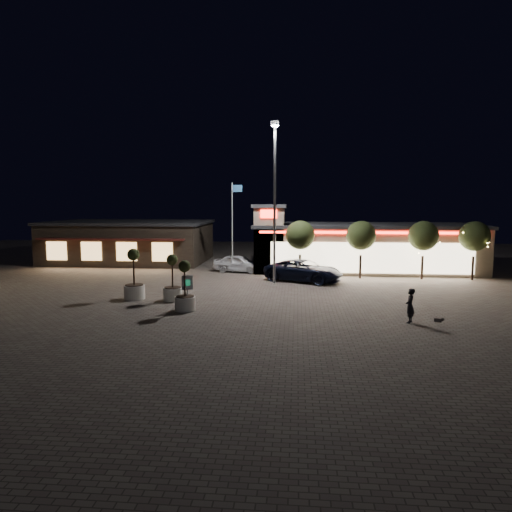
# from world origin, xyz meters

# --- Properties ---
(ground) EXTENTS (90.00, 90.00, 0.00)m
(ground) POSITION_xyz_m (0.00, 0.00, 0.00)
(ground) COLOR #655C52
(ground) RESTS_ON ground
(retail_building) EXTENTS (20.40, 8.40, 6.10)m
(retail_building) POSITION_xyz_m (9.51, 15.82, 2.21)
(retail_building) COLOR gray
(retail_building) RESTS_ON ground
(restaurant_building) EXTENTS (16.40, 11.00, 4.30)m
(restaurant_building) POSITION_xyz_m (-14.00, 19.97, 2.16)
(restaurant_building) COLOR #382D23
(restaurant_building) RESTS_ON ground
(floodlight_pole) EXTENTS (0.60, 0.40, 12.38)m
(floodlight_pole) POSITION_xyz_m (2.00, 8.00, 7.02)
(floodlight_pole) COLOR gray
(floodlight_pole) RESTS_ON ground
(flagpole) EXTENTS (0.95, 0.10, 8.00)m
(flagpole) POSITION_xyz_m (-1.90, 13.00, 4.74)
(flagpole) COLOR white
(flagpole) RESTS_ON ground
(string_tree_a) EXTENTS (2.42, 2.42, 4.79)m
(string_tree_a) POSITION_xyz_m (4.00, 11.00, 3.56)
(string_tree_a) COLOR #332319
(string_tree_a) RESTS_ON ground
(string_tree_b) EXTENTS (2.42, 2.42, 4.79)m
(string_tree_b) POSITION_xyz_m (9.00, 11.00, 3.56)
(string_tree_b) COLOR #332319
(string_tree_b) RESTS_ON ground
(string_tree_c) EXTENTS (2.42, 2.42, 4.79)m
(string_tree_c) POSITION_xyz_m (14.00, 11.00, 3.56)
(string_tree_c) COLOR #332319
(string_tree_c) RESTS_ON ground
(string_tree_d) EXTENTS (2.42, 2.42, 4.79)m
(string_tree_d) POSITION_xyz_m (18.00, 11.00, 3.56)
(string_tree_d) COLOR #332319
(string_tree_d) RESTS_ON ground
(pickup_truck) EXTENTS (6.85, 5.10, 1.73)m
(pickup_truck) POSITION_xyz_m (4.30, 9.12, 0.86)
(pickup_truck) COLOR black
(pickup_truck) RESTS_ON ground
(white_sedan) EXTENTS (4.91, 2.89, 1.57)m
(white_sedan) POSITION_xyz_m (-1.49, 13.47, 0.78)
(white_sedan) COLOR white
(white_sedan) RESTS_ON ground
(pedestrian) EXTENTS (0.67, 0.79, 1.83)m
(pedestrian) POSITION_xyz_m (9.67, -3.10, 0.91)
(pedestrian) COLOR black
(pedestrian) RESTS_ON ground
(dog) EXTENTS (0.48, 0.31, 0.26)m
(dog) POSITION_xyz_m (11.12, -3.35, 0.26)
(dog) COLOR #59514C
(dog) RESTS_ON ground
(planter_left) EXTENTS (1.35, 1.35, 3.32)m
(planter_left) POSITION_xyz_m (-6.83, 1.39, 1.02)
(planter_left) COLOR beige
(planter_left) RESTS_ON ground
(planter_mid) EXTENTS (1.20, 1.20, 2.96)m
(planter_mid) POSITION_xyz_m (-2.75, -1.43, 0.91)
(planter_mid) COLOR beige
(planter_mid) RESTS_ON ground
(planter_right) EXTENTS (1.22, 1.22, 3.00)m
(planter_right) POSITION_xyz_m (-4.20, 1.17, 0.93)
(planter_right) COLOR beige
(planter_right) RESTS_ON ground
(valet_sign) EXTENTS (0.66, 0.20, 2.00)m
(valet_sign) POSITION_xyz_m (-2.71, -1.00, 1.40)
(valet_sign) COLOR gray
(valet_sign) RESTS_ON ground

